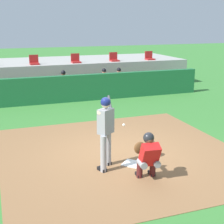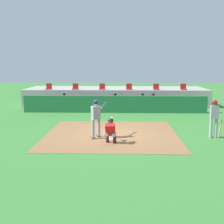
# 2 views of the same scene
# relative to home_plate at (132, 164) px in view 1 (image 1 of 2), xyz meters

# --- Properties ---
(ground_plane) EXTENTS (80.00, 80.00, 0.00)m
(ground_plane) POSITION_rel_home_plate_xyz_m (0.00, 0.80, -0.02)
(ground_plane) COLOR #387A33
(dirt_infield) EXTENTS (6.40, 6.40, 0.01)m
(dirt_infield) POSITION_rel_home_plate_xyz_m (0.00, 0.80, -0.02)
(dirt_infield) COLOR olive
(dirt_infield) RESTS_ON ground
(home_plate) EXTENTS (0.62, 0.62, 0.02)m
(home_plate) POSITION_rel_home_plate_xyz_m (0.00, 0.00, 0.00)
(home_plate) COLOR white
(home_plate) RESTS_ON dirt_infield
(batter_at_plate) EXTENTS (0.73, 1.35, 1.80)m
(batter_at_plate) POSITION_rel_home_plate_xyz_m (-0.69, 0.03, 1.01)
(batter_at_plate) COLOR #99999E
(batter_at_plate) RESTS_ON ground
(catcher_crouched) EXTENTS (0.51, 1.88, 1.13)m
(catcher_crouched) POSITION_rel_home_plate_xyz_m (0.01, -0.85, 0.59)
(catcher_crouched) COLOR gray
(catcher_crouched) RESTS_ON ground
(dugout_wall) EXTENTS (13.00, 0.30, 1.20)m
(dugout_wall) POSITION_rel_home_plate_xyz_m (0.00, 7.30, 0.58)
(dugout_wall) COLOR #1E6638
(dugout_wall) RESTS_ON ground
(dugout_bench) EXTENTS (11.80, 0.44, 0.45)m
(dugout_bench) POSITION_rel_home_plate_xyz_m (0.00, 8.30, 0.20)
(dugout_bench) COLOR olive
(dugout_bench) RESTS_ON ground
(dugout_player_1) EXTENTS (0.49, 0.70, 1.30)m
(dugout_player_1) POSITION_rel_home_plate_xyz_m (0.00, 8.14, 0.65)
(dugout_player_1) COLOR #939399
(dugout_player_1) RESTS_ON ground
(dugout_player_2) EXTENTS (0.49, 0.70, 1.30)m
(dugout_player_2) POSITION_rel_home_plate_xyz_m (2.03, 8.14, 0.65)
(dugout_player_2) COLOR #939399
(dugout_player_2) RESTS_ON ground
(dugout_player_3) EXTENTS (0.49, 0.70, 1.30)m
(dugout_player_3) POSITION_rel_home_plate_xyz_m (2.81, 8.14, 0.65)
(dugout_player_3) COLOR #939399
(dugout_player_3) RESTS_ON ground
(stands_platform) EXTENTS (15.00, 4.40, 1.40)m
(stands_platform) POSITION_rel_home_plate_xyz_m (0.00, 11.70, 0.68)
(stands_platform) COLOR #9E9E99
(stands_platform) RESTS_ON ground
(stadium_seat_2) EXTENTS (0.46, 0.46, 0.48)m
(stadium_seat_2) POSITION_rel_home_plate_xyz_m (-1.08, 10.18, 1.51)
(stadium_seat_2) COLOR #A51E1E
(stadium_seat_2) RESTS_ON stands_platform
(stadium_seat_3) EXTENTS (0.46, 0.46, 0.48)m
(stadium_seat_3) POSITION_rel_home_plate_xyz_m (1.08, 10.18, 1.51)
(stadium_seat_3) COLOR #A51E1E
(stadium_seat_3) RESTS_ON stands_platform
(stadium_seat_4) EXTENTS (0.46, 0.46, 0.48)m
(stadium_seat_4) POSITION_rel_home_plate_xyz_m (3.25, 10.18, 1.51)
(stadium_seat_4) COLOR #A51E1E
(stadium_seat_4) RESTS_ON stands_platform
(stadium_seat_5) EXTENTS (0.46, 0.46, 0.48)m
(stadium_seat_5) POSITION_rel_home_plate_xyz_m (5.42, 10.18, 1.51)
(stadium_seat_5) COLOR #A51E1E
(stadium_seat_5) RESTS_ON stands_platform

